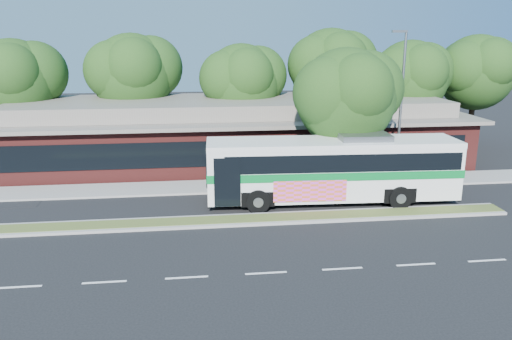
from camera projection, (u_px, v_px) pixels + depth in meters
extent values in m
plane|color=black|center=(251.00, 225.00, 23.80)|extent=(120.00, 120.00, 0.00)
cube|color=#485D27|center=(250.00, 219.00, 24.36)|extent=(26.00, 1.10, 0.15)
cube|color=gray|center=(239.00, 186.00, 29.92)|extent=(44.00, 2.60, 0.12)
cube|color=maroon|center=(231.00, 139.00, 35.85)|extent=(32.00, 10.00, 3.20)
cube|color=slate|center=(230.00, 115.00, 35.40)|extent=(33.20, 11.20, 0.24)
cube|color=slate|center=(230.00, 106.00, 35.24)|extent=(30.00, 8.00, 1.00)
cube|color=black|center=(237.00, 153.00, 31.00)|extent=(30.00, 0.06, 1.60)
cylinder|color=slate|center=(400.00, 110.00, 29.51)|extent=(0.16, 0.16, 9.00)
cube|color=slate|center=(400.00, 31.00, 28.30)|extent=(0.90, 0.18, 0.14)
cylinder|color=black|center=(21.00, 133.00, 35.89)|extent=(0.44, 0.44, 3.99)
sphere|color=#173E14|center=(14.00, 80.00, 34.92)|extent=(5.80, 5.80, 5.80)
sphere|color=#173E14|center=(35.00, 73.00, 35.37)|extent=(4.52, 4.52, 4.52)
cylinder|color=black|center=(136.00, 127.00, 37.77)|extent=(0.44, 0.44, 4.20)
sphere|color=#173E14|center=(132.00, 74.00, 36.75)|extent=(6.00, 6.00, 6.00)
sphere|color=#173E14|center=(151.00, 67.00, 37.22)|extent=(4.68, 4.68, 4.68)
cylinder|color=black|center=(242.00, 129.00, 37.81)|extent=(0.44, 0.44, 3.78)
sphere|color=#173E14|center=(242.00, 82.00, 36.88)|extent=(5.60, 5.60, 5.60)
sphere|color=#173E14|center=(258.00, 75.00, 37.31)|extent=(4.37, 4.37, 4.37)
cylinder|color=black|center=(329.00, 121.00, 39.51)|extent=(0.44, 0.44, 4.41)
sphere|color=#173E14|center=(331.00, 69.00, 38.45)|extent=(6.20, 6.20, 6.20)
sphere|color=#173E14|center=(347.00, 62.00, 38.93)|extent=(4.84, 4.84, 4.84)
cylinder|color=black|center=(406.00, 125.00, 39.33)|extent=(0.44, 0.44, 3.86)
sphere|color=#173E14|center=(410.00, 78.00, 38.37)|extent=(5.80, 5.80, 5.80)
sphere|color=#173E14|center=(424.00, 72.00, 38.82)|extent=(4.52, 4.52, 4.52)
cylinder|color=black|center=(471.00, 120.00, 40.96)|extent=(0.44, 0.44, 4.12)
sphere|color=#173E14|center=(476.00, 72.00, 39.96)|extent=(6.00, 6.00, 6.00)
sphere|color=#173E14|center=(489.00, 66.00, 40.42)|extent=(4.68, 4.68, 4.68)
cube|color=silver|center=(332.00, 168.00, 26.68)|extent=(13.39, 3.37, 3.06)
cube|color=black|center=(339.00, 157.00, 26.55)|extent=(12.33, 3.38, 0.92)
cube|color=silver|center=(333.00, 143.00, 26.32)|extent=(13.42, 3.39, 0.29)
cube|color=#046E2A|center=(332.00, 170.00, 26.70)|extent=(13.46, 3.44, 0.42)
cube|color=black|center=(207.00, 164.00, 26.06)|extent=(0.17, 2.49, 1.89)
cube|color=black|center=(454.00, 153.00, 27.01)|extent=(0.16, 2.32, 1.22)
cube|color=#E643CB|center=(310.00, 191.00, 25.38)|extent=(3.76, 0.21, 1.11)
cube|color=slate|center=(364.00, 137.00, 26.37)|extent=(2.73, 1.88, 0.33)
cylinder|color=black|center=(258.00, 201.00, 25.36)|extent=(1.23, 0.45, 1.22)
cylinder|color=black|center=(254.00, 186.00, 28.03)|extent=(1.23, 0.45, 1.22)
cylinder|color=black|center=(400.00, 198.00, 25.94)|extent=(1.23, 0.45, 1.22)
cylinder|color=black|center=(383.00, 183.00, 28.61)|extent=(1.23, 0.45, 1.22)
imported|color=#B6B7BD|center=(90.00, 166.00, 31.68)|extent=(5.45, 2.95, 1.50)
cylinder|color=black|center=(343.00, 158.00, 29.11)|extent=(0.44, 0.44, 3.68)
sphere|color=#173E14|center=(346.00, 98.00, 28.19)|extent=(5.63, 5.63, 5.63)
sphere|color=#173E14|center=(365.00, 89.00, 28.63)|extent=(4.39, 4.39, 4.39)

